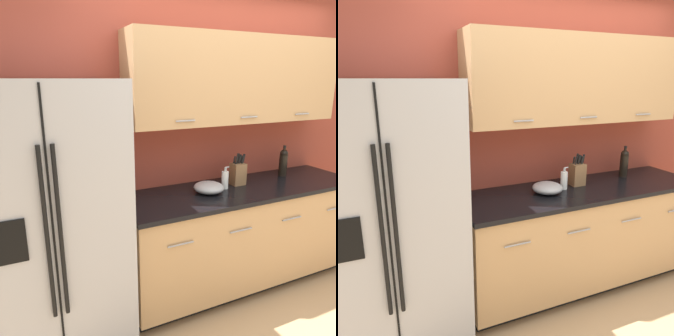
% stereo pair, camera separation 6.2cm
% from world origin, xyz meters
% --- Properties ---
extents(wall_back, '(10.00, 0.39, 2.60)m').
position_xyz_m(wall_back, '(0.02, 1.32, 1.43)').
color(wall_back, '#993D2D').
rests_on(wall_back, ground_plane).
extents(counter_unit, '(2.16, 0.64, 0.92)m').
position_xyz_m(counter_unit, '(0.10, 1.02, 0.47)').
color(counter_unit, black).
rests_on(counter_unit, ground_plane).
extents(refrigerator, '(0.95, 0.75, 1.81)m').
position_xyz_m(refrigerator, '(-1.50, 0.97, 0.91)').
color(refrigerator, '#B2B2B5').
rests_on(refrigerator, ground_plane).
extents(knife_block, '(0.13, 0.10, 0.28)m').
position_xyz_m(knife_block, '(0.09, 1.10, 1.02)').
color(knife_block, olive).
rests_on(knife_block, counter_unit).
extents(wine_bottle, '(0.08, 0.08, 0.29)m').
position_xyz_m(wine_bottle, '(0.64, 1.14, 1.05)').
color(wine_bottle, black).
rests_on(wine_bottle, counter_unit).
extents(soap_dispenser, '(0.06, 0.06, 0.19)m').
position_xyz_m(soap_dispenser, '(-0.08, 1.05, 1.00)').
color(soap_dispenser, white).
rests_on(soap_dispenser, counter_unit).
extents(mixing_bowl, '(0.25, 0.25, 0.09)m').
position_xyz_m(mixing_bowl, '(-0.26, 1.02, 0.96)').
color(mixing_bowl, '#A3A3A5').
rests_on(mixing_bowl, counter_unit).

